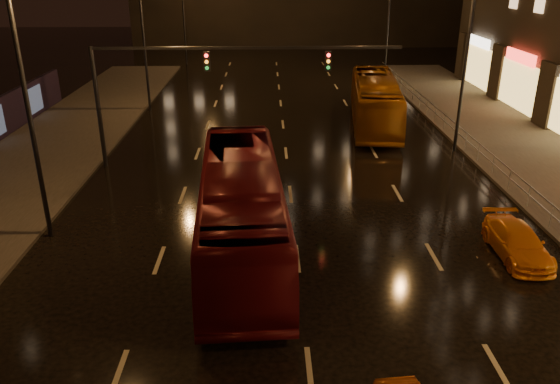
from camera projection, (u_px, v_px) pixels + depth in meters
name	position (u px, v px, depth m)	size (l,w,h in m)	color
ground	(287.00, 165.00, 29.05)	(140.00, 140.00, 0.00)	black
traffic_signal	(186.00, 76.00, 27.11)	(15.31, 0.32, 6.20)	black
railing_right	(494.00, 160.00, 27.08)	(0.05, 56.00, 1.00)	#99999E
bus_red	(241.00, 207.00, 19.89)	(2.83, 12.11, 3.37)	#560C12
bus_curb	(375.00, 101.00, 35.57)	(2.71, 11.57, 3.22)	#8A490D
taxi_far	(517.00, 242.00, 19.79)	(1.56, 3.84, 1.12)	orange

